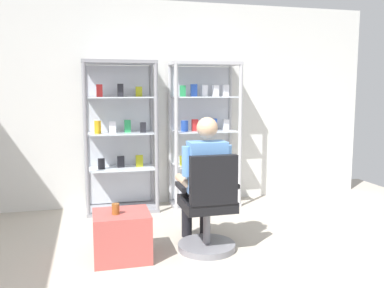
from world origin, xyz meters
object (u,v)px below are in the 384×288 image
at_px(display_cabinet_left, 120,136).
at_px(office_chair, 208,212).
at_px(display_cabinet_right, 203,133).
at_px(tea_glass, 116,209).
at_px(seated_shopkeeper, 204,175).
at_px(storage_crate, 122,236).

relative_size(display_cabinet_left, office_chair, 1.98).
bearing_deg(display_cabinet_right, tea_glass, -127.99).
distance_m(display_cabinet_left, display_cabinet_right, 1.10).
bearing_deg(tea_glass, seated_shopkeeper, 10.62).
height_order(office_chair, seated_shopkeeper, seated_shopkeeper).
xyz_separation_m(seated_shopkeeper, tea_glass, (-0.87, -0.16, -0.23)).
distance_m(storage_crate, tea_glass, 0.27).
bearing_deg(seated_shopkeeper, office_chair, -89.52).
bearing_deg(seated_shopkeeper, tea_glass, -169.38).
height_order(seated_shopkeeper, tea_glass, seated_shopkeeper).
xyz_separation_m(display_cabinet_right, tea_glass, (-1.27, -1.63, -0.48)).
bearing_deg(office_chair, display_cabinet_right, 76.00).
bearing_deg(display_cabinet_right, seated_shopkeeper, -105.53).
distance_m(office_chair, tea_glass, 0.87).
height_order(display_cabinet_left, display_cabinet_right, same).
xyz_separation_m(display_cabinet_left, tea_glass, (-0.17, -1.63, -0.48)).
relative_size(display_cabinet_right, office_chair, 1.98).
bearing_deg(seated_shopkeeper, display_cabinet_right, 74.47).
bearing_deg(tea_glass, storage_crate, 34.13).
height_order(office_chair, tea_glass, office_chair).
relative_size(display_cabinet_right, storage_crate, 3.74).
relative_size(seated_shopkeeper, storage_crate, 2.54).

